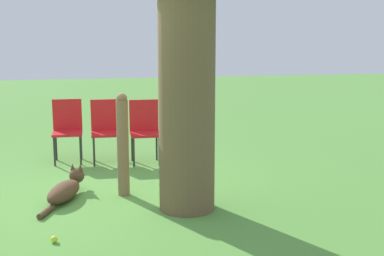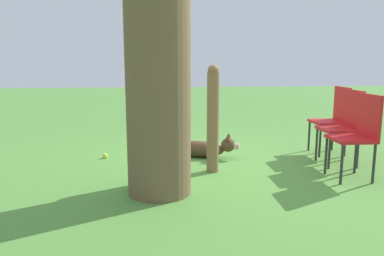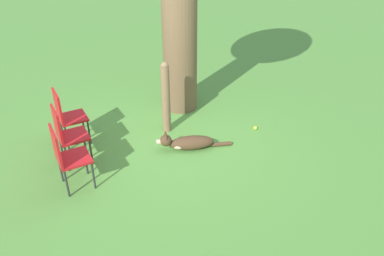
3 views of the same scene
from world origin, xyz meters
name	(u,v)px [view 1 (image 1 of 3)]	position (x,y,z in m)	size (l,w,h in m)	color
ground_plane	(111,197)	(0.00, 0.00, 0.00)	(30.00, 30.00, 0.00)	#56933D
dog	(66,189)	(-0.02, -0.54, 0.12)	(1.18, 0.53, 0.35)	#513823
fence_post	(123,144)	(-0.04, 0.16, 0.64)	(0.14, 0.14, 1.27)	#846647
red_chair_0	(67,126)	(-1.88, -0.58, 0.55)	(0.42, 0.44, 0.95)	red
red_chair_1	(106,127)	(-1.75, 0.00, 0.55)	(0.42, 0.44, 0.95)	red
red_chair_2	(145,127)	(-1.61, 0.58, 0.55)	(0.42, 0.44, 0.95)	red
tennis_ball	(54,239)	(1.32, -0.60, 0.03)	(0.07, 0.07, 0.07)	#CCE033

